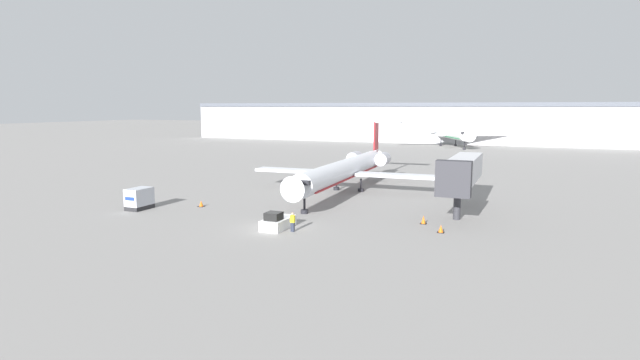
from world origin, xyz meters
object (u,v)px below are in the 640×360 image
(luggage_cart, at_px, (139,199))
(worker_near_tug, at_px, (293,222))
(jet_bridge, at_px, (462,171))
(airplane_main, at_px, (347,169))
(traffic_cone_left, at_px, (201,204))
(traffic_cone_mid, at_px, (441,229))
(traffic_cone_right, at_px, (423,220))
(airplane_parked_far_left, at_px, (450,132))
(pushback_tug, at_px, (278,222))

(luggage_cart, bearing_deg, worker_near_tug, -6.83)
(worker_near_tug, xyz_separation_m, jet_bridge, (12.83, 13.79, 3.55))
(worker_near_tug, distance_m, jet_bridge, 19.17)
(airplane_main, distance_m, luggage_cart, 25.94)
(airplane_main, xyz_separation_m, traffic_cone_left, (-11.62, -15.77, -2.73))
(worker_near_tug, height_order, jet_bridge, jet_bridge)
(luggage_cart, height_order, traffic_cone_mid, luggage_cart)
(worker_near_tug, bearing_deg, luggage_cart, 173.17)
(luggage_cart, distance_m, traffic_cone_right, 30.37)
(traffic_cone_left, bearing_deg, airplane_main, 53.62)
(traffic_cone_left, distance_m, traffic_cone_mid, 26.73)
(traffic_cone_left, xyz_separation_m, traffic_cone_right, (24.61, 1.39, 0.07))
(airplane_parked_far_left, bearing_deg, airplane_main, -90.36)
(worker_near_tug, relative_size, traffic_cone_left, 2.56)
(worker_near_tug, relative_size, traffic_cone_mid, 2.45)
(luggage_cart, height_order, traffic_cone_right, luggage_cart)
(luggage_cart, relative_size, traffic_cone_left, 4.22)
(traffic_cone_left, xyz_separation_m, jet_bridge, (27.25, 7.63, 4.14))
(traffic_cone_left, relative_size, jet_bridge, 0.05)
(pushback_tug, relative_size, traffic_cone_left, 5.73)
(traffic_cone_right, relative_size, traffic_cone_mid, 1.14)
(traffic_cone_right, xyz_separation_m, traffic_cone_mid, (2.09, -2.73, -0.05))
(jet_bridge, bearing_deg, traffic_cone_left, -164.36)
(worker_near_tug, bearing_deg, pushback_tug, 163.63)
(pushback_tug, relative_size, jet_bridge, 0.27)
(jet_bridge, bearing_deg, traffic_cone_mid, -93.51)
(luggage_cart, height_order, worker_near_tug, luggage_cart)
(traffic_cone_left, distance_m, traffic_cone_right, 24.65)
(traffic_cone_left, bearing_deg, traffic_cone_mid, -2.89)
(airplane_main, distance_m, worker_near_tug, 22.21)
(airplane_main, height_order, traffic_cone_left, airplane_main)
(traffic_cone_right, distance_m, jet_bridge, 7.90)
(luggage_cart, height_order, traffic_cone_left, luggage_cart)
(traffic_cone_right, height_order, airplane_parked_far_left, airplane_parked_far_left)
(luggage_cart, bearing_deg, traffic_cone_right, 9.84)
(pushback_tug, bearing_deg, traffic_cone_mid, 16.98)
(traffic_cone_mid, bearing_deg, luggage_cart, -175.62)
(pushback_tug, bearing_deg, jet_bridge, 42.25)
(traffic_cone_right, bearing_deg, airplane_parked_far_left, 97.24)
(airplane_main, xyz_separation_m, airplane_parked_far_left, (0.53, 83.63, 0.83))
(worker_near_tug, distance_m, airplane_parked_far_left, 105.63)
(worker_near_tug, bearing_deg, jet_bridge, 47.05)
(traffic_cone_left, xyz_separation_m, traffic_cone_mid, (26.70, -1.35, 0.02))
(luggage_cart, relative_size, traffic_cone_mid, 4.04)
(worker_near_tug, bearing_deg, traffic_cone_mid, 21.40)
(airplane_main, height_order, airplane_parked_far_left, airplane_parked_far_left)
(pushback_tug, height_order, luggage_cart, luggage_cart)
(traffic_cone_mid, relative_size, jet_bridge, 0.05)
(airplane_main, height_order, jet_bridge, airplane_main)
(worker_near_tug, distance_m, traffic_cone_mid, 13.20)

